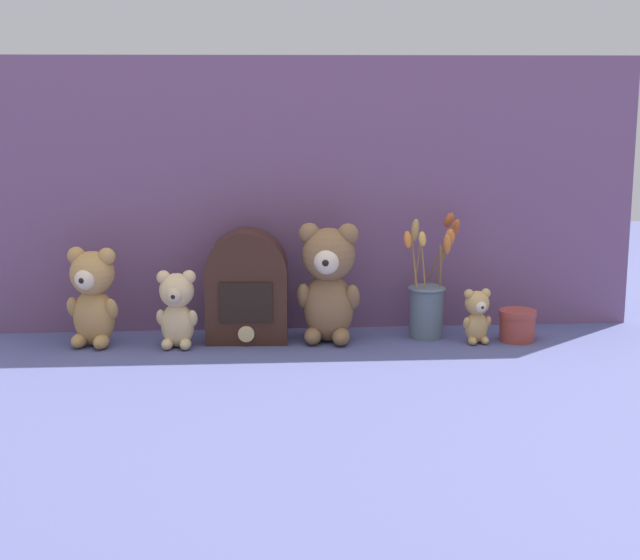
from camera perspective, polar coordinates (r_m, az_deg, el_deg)
ground_plane at (r=2.41m, az=0.03°, el=-3.75°), size 4.00×4.00×0.00m
backdrop_wall at (r=2.51m, az=-0.23°, el=4.97°), size 1.65×0.02×0.70m
teddy_bear_large at (r=2.40m, az=0.49°, el=-0.03°), size 0.16×0.15×0.30m
teddy_bear_medium at (r=2.43m, az=-13.09°, el=-0.85°), size 0.14×0.12×0.24m
teddy_bear_small at (r=2.39m, az=-8.33°, el=-1.60°), size 0.10×0.10×0.19m
teddy_bear_tiny at (r=2.44m, az=9.12°, el=-2.02°), size 0.08×0.07×0.14m
flower_vase at (r=2.47m, az=6.29°, el=-1.18°), size 0.16×0.13×0.31m
vintage_radio at (r=2.42m, az=-4.27°, el=-0.42°), size 0.21×0.13×0.28m
decorative_tin_tall at (r=2.49m, az=11.41°, el=-2.59°), size 0.09×0.09×0.08m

